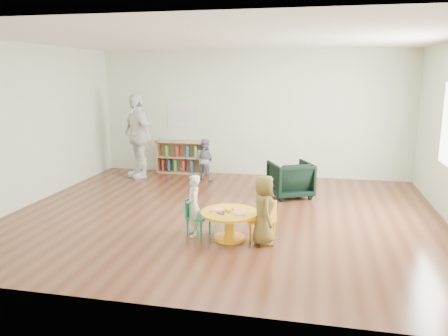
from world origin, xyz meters
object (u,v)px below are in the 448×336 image
activity_table (229,220)px  armchair (290,179)px  bookshelf (182,157)px  kid_chair_right (265,220)px  adult_caretaker (137,136)px  child_right (264,210)px  child_left (193,206)px  toddler (204,159)px  kid_chair_left (196,215)px

activity_table → armchair: 2.47m
bookshelf → activity_table: bearing=-64.0°
activity_table → kid_chair_right: bearing=4.8°
kid_chair_right → adult_caretaker: (-3.24, 3.27, 0.63)m
child_right → adult_caretaker: (-3.24, 3.38, 0.45)m
child_left → adult_caretaker: size_ratio=0.47×
bookshelf → toddler: (0.70, -0.60, 0.09)m
armchair → child_left: 2.64m
kid_chair_left → toddler: (-0.72, 3.23, 0.17)m
activity_table → toddler: toddler is taller
kid_chair_right → child_left: bearing=111.0°
child_right → adult_caretaker: size_ratio=0.51×
bookshelf → child_left: bearing=-70.4°
toddler → bookshelf: bearing=-25.5°
armchair → adult_caretaker: bearing=-40.4°
child_left → armchair: bearing=133.0°
armchair → adult_caretaker: adult_caretaker is taller
kid_chair_left → kid_chair_right: size_ratio=0.97×
kid_chair_left → kid_chair_right: kid_chair_right is taller
child_left → adult_caretaker: bearing=-165.2°
bookshelf → armchair: bookshelf is taller
kid_chair_left → bookshelf: bearing=-141.3°
kid_chair_right → armchair: size_ratio=0.76×
kid_chair_right → armchair: armchair is taller
child_right → toddler: size_ratio=1.05×
kid_chair_right → toddler: bearing=48.2°
child_right → adult_caretaker: bearing=27.3°
armchair → child_left: (-1.23, -2.34, 0.11)m
kid_chair_right → child_right: size_ratio=0.59×
activity_table → adult_caretaker: adult_caretaker is taller
armchair → activity_table: bearing=48.5°
activity_table → kid_chair_left: kid_chair_left is taller
child_right → armchair: bearing=-21.3°
child_left → toddler: toddler is taller
bookshelf → child_right: (2.41, -3.99, 0.11)m
kid_chair_left → child_right: 1.02m
activity_table → bookshelf: size_ratio=0.67×
kid_chair_left → bookshelf: bookshelf is taller
kid_chair_left → armchair: size_ratio=0.73×
activity_table → toddler: bearing=110.2°
child_left → toddler: size_ratio=0.97×
kid_chair_left → child_left: size_ratio=0.61×
child_right → kid_chair_right: bearing=-17.9°
kid_chair_right → adult_caretaker: 4.65m
activity_table → child_left: child_left is taller
bookshelf → adult_caretaker: bearing=-143.9°
kid_chair_left → toddler: size_ratio=0.59×
toddler → adult_caretaker: size_ratio=0.49×
kid_chair_right → adult_caretaker: bearing=65.4°
kid_chair_left → bookshelf: 4.09m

